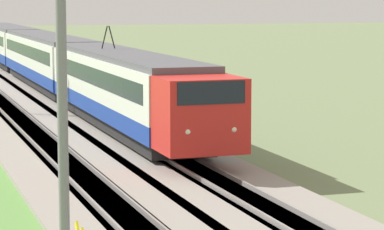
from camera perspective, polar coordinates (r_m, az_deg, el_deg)
The scene contains 4 objects.
ballast_adjacent at distance 63.48m, azimuth -9.37°, elevation 1.81°, with size 240.00×4.40×0.30m.
track_adjacent at distance 63.48m, azimuth -9.37°, elevation 1.82°, with size 240.00×1.57×0.45m.
passenger_train at distance 61.31m, azimuth -9.11°, elevation 3.60°, with size 65.18×2.93×4.85m.
catenary_mast_near at distance 18.69m, azimuth -7.93°, elevation 0.44°, with size 0.22×2.56×7.54m.
Camera 1 is at (-12.44, 5.77, 6.11)m, focal length 85.00 mm.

